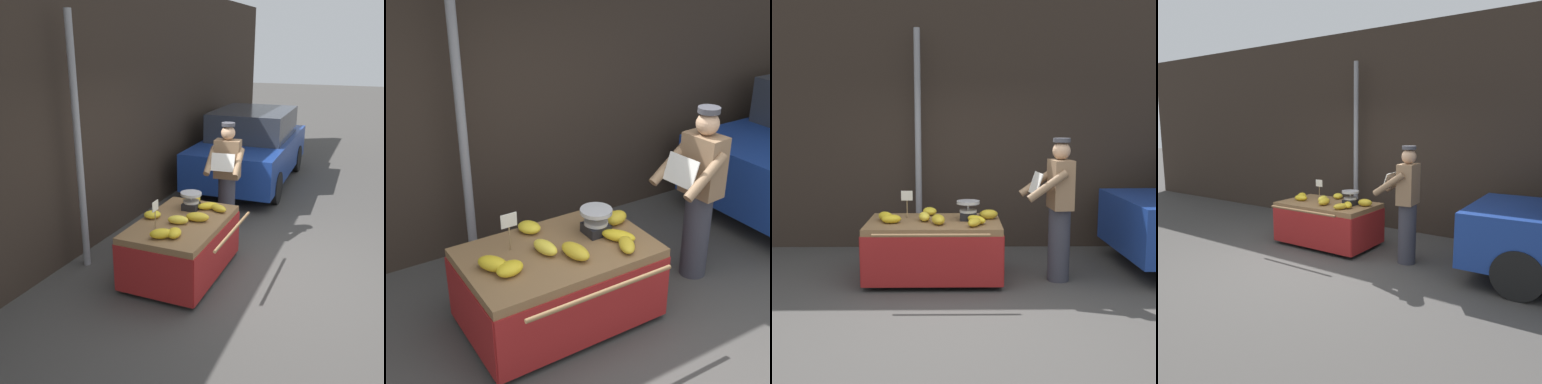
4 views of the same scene
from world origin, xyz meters
The scene contains 16 objects.
ground_plane centered at (0.00, 0.00, 0.00)m, with size 60.00×60.00×0.00m, color #423F3D.
back_wall centered at (0.00, 2.64, 1.90)m, with size 16.00×0.24×3.80m, color #332821.
street_pole centered at (-0.74, 2.27, 1.59)m, with size 0.09×0.09×3.19m, color gray.
banana_cart centered at (-0.45, 1.00, 0.52)m, with size 1.62×1.20×0.72m.
weighing_scale centered at (-0.04, 1.06, 0.84)m, with size 0.28×0.28×0.23m.
price_sign centered at (-0.80, 1.19, 0.97)m, with size 0.14×0.01×0.34m.
banana_bunch_0 centered at (0.21, 1.11, 0.78)m, with size 0.15×0.23×0.12m, color gold.
banana_bunch_1 centered at (0.05, 0.85, 0.77)m, with size 0.13×0.30×0.09m, color gold.
banana_bunch_2 centered at (-0.95, 0.88, 0.77)m, with size 0.16×0.23×0.10m, color gold.
banana_bunch_3 centered at (-1.03, 1.00, 0.78)m, with size 0.14×0.26×0.11m, color gold.
banana_bunch_4 centered at (0.02, 0.70, 0.77)m, with size 0.13×0.25×0.09m, color gold.
banana_bunch_5 centered at (-0.40, 0.82, 0.78)m, with size 0.15×0.29×0.11m, color gold.
banana_bunch_6 centered at (-0.57, 1.00, 0.77)m, with size 0.13×0.25×0.11m, color yellow.
banana_bunch_7 centered at (-0.53, 1.38, 0.77)m, with size 0.16×0.21×0.10m, color yellow.
vendor_person centered at (1.03, 0.93, 0.87)m, with size 0.61×0.55×1.71m.
parked_car centered at (3.87, 1.36, 0.75)m, with size 3.95×1.84×1.51m.
Camera 1 is at (-5.16, -1.15, 2.79)m, focal length 41.96 mm.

